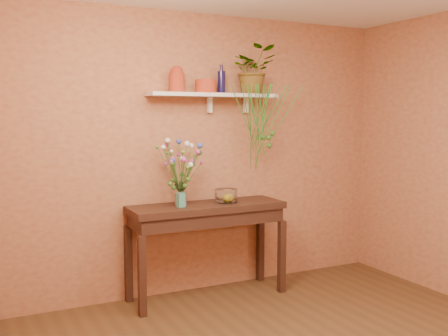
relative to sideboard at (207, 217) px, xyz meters
The scene contains 13 objects.
room 1.84m from the sideboard, 87.24° to the right, with size 4.04×4.04×2.70m.
sideboard is the anchor object (origin of this frame).
wall_shelf 1.17m from the sideboard, 42.54° to the left, with size 1.30×0.24×0.19m.
terracotta_jug 1.32m from the sideboard, 147.58° to the left, with size 0.17×0.17×0.24m.
terracotta_pot 1.24m from the sideboard, 69.59° to the left, with size 0.20×0.20×0.12m, color #B3351D.
blue_bottle 1.31m from the sideboard, 31.57° to the left, with size 0.08×0.08×0.27m.
spider_plant 1.52m from the sideboard, 11.53° to the left, with size 0.42×0.37×0.47m, color #376721.
plant_fronds 1.05m from the sideboard, ahead, with size 0.73×0.35×0.83m.
glass_vase 0.34m from the sideboard, behind, with size 0.11×0.11×0.22m.
bouquet 0.61m from the sideboard, behind, with size 0.42×0.45×0.51m.
glass_bowl 0.28m from the sideboard, ahead, with size 0.21×0.21×0.13m.
lemon 0.28m from the sideboard, ahead, with size 0.08×0.08×0.08m, color gold.
carton 0.35m from the sideboard, 169.08° to the right, with size 0.07×0.05×0.13m, color teal.
Camera 1 is at (-2.09, -2.65, 1.72)m, focal length 41.71 mm.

